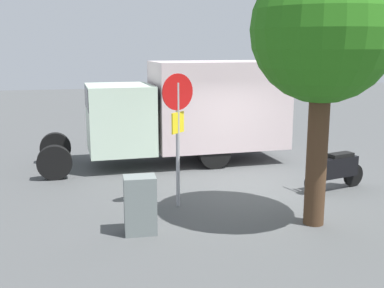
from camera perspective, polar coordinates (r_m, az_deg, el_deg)
name	(u,v)px	position (r m, az deg, el deg)	size (l,w,h in m)	color
ground_plane	(256,189)	(11.60, 7.79, -5.43)	(60.00, 60.00, 0.00)	#484A4A
box_truck_near	(188,108)	(13.89, -0.51, 4.37)	(7.16, 2.28, 2.98)	black
motorcycle	(336,169)	(11.86, 17.03, -2.86)	(1.78, 0.71, 1.20)	black
stop_sign	(178,120)	(9.86, -1.74, 2.97)	(0.71, 0.33, 2.85)	#9E9EA3
street_tree	(324,32)	(9.03, 15.61, 12.86)	(2.67, 2.67, 5.02)	#47301E
utility_cabinet	(140,205)	(8.76, -6.29, -7.33)	(0.58, 0.44, 1.08)	slate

